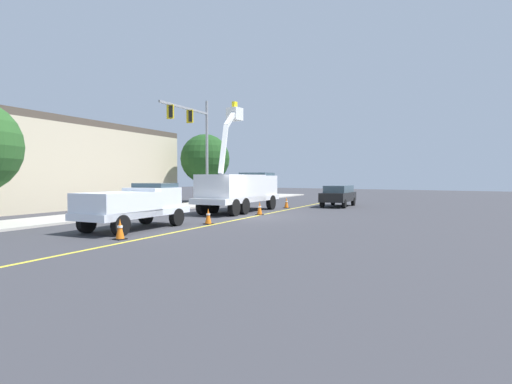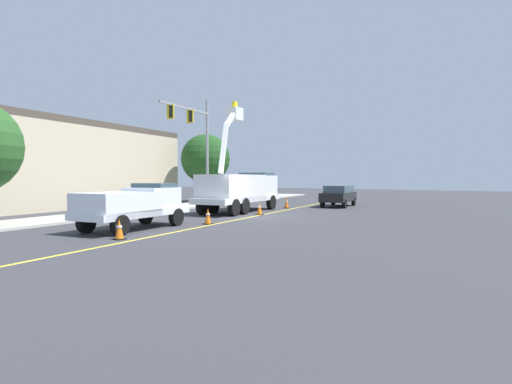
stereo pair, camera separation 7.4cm
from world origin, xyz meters
The scene contains 13 objects.
ground centered at (0.00, 0.00, 0.00)m, with size 120.00×120.00×0.00m, color #38383D.
sidewalk_far_side centered at (-1.39, 8.45, 0.06)m, with size 60.00×3.60×0.12m, color #B2ADA3.
lane_centre_stripe centered at (0.00, 0.00, 0.00)m, with size 50.00×0.16×0.01m, color yellow.
utility_bucket_truck centered at (2.74, 2.79, 1.63)m, with size 8.50×3.96×7.83m.
service_pickup_truck centered at (-7.47, 1.08, 1.12)m, with size 5.87×2.98×2.06m.
passing_minivan centered at (11.22, -0.73, 0.97)m, with size 5.05×2.66×1.69m.
traffic_cone_leading centered at (-9.74, -0.96, 0.38)m, with size 0.40×0.40×0.78m.
traffic_cone_mid_front centered at (-4.10, -0.36, 0.39)m, with size 0.40×0.40×0.80m.
traffic_cone_mid_rear centered at (1.54, 0.36, 0.41)m, with size 0.40×0.40×0.82m.
traffic_cone_trailing centered at (7.32, 1.83, 0.41)m, with size 0.40×0.40×0.83m.
traffic_signal_mast centered at (4.33, 8.36, 5.75)m, with size 6.13×1.19×8.63m.
commercial_building_backdrop centered at (-1.32, 17.29, 3.33)m, with size 20.83×10.42×6.66m.
street_tree_right centered at (9.68, 12.17, 4.12)m, with size 4.65×4.65×6.45m.
Camera 2 is at (-19.20, -13.81, 2.32)m, focal length 28.37 mm.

